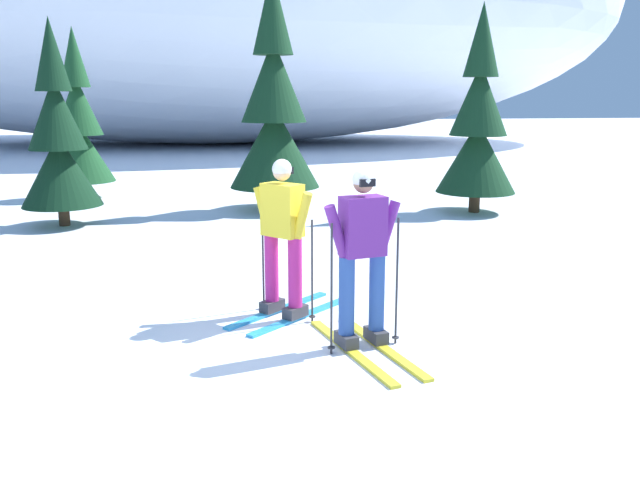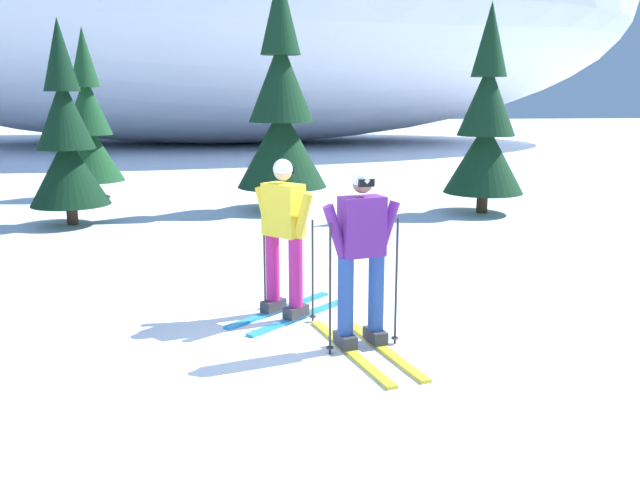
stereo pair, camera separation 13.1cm
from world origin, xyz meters
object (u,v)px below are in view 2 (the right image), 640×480
at_px(skier_purple_jacket, 362,257).
at_px(skier_yellow_jacket, 284,235).
at_px(pine_tree_far_left, 89,128).
at_px(pine_tree_center_left, 66,141).
at_px(pine_tree_center_right, 281,112).
at_px(pine_tree_far_right, 486,127).

xyz_separation_m(skier_purple_jacket, skier_yellow_jacket, (-0.65, 0.99, 0.01)).
relative_size(skier_purple_jacket, pine_tree_far_left, 0.46).
xyz_separation_m(pine_tree_center_left, pine_tree_center_right, (4.00, 1.17, 0.46)).
bearing_deg(skier_yellow_jacket, pine_tree_far_right, 53.15).
bearing_deg(pine_tree_center_left, pine_tree_far_right, 1.89).
height_order(skier_purple_jacket, pine_tree_far_right, pine_tree_far_right).
bearing_deg(pine_tree_center_right, skier_purple_jacket, -88.72).
xyz_separation_m(pine_tree_center_right, pine_tree_far_right, (4.03, -0.91, -0.28)).
bearing_deg(pine_tree_far_left, pine_tree_far_right, -20.94).
height_order(skier_purple_jacket, pine_tree_center_left, pine_tree_center_left).
bearing_deg(pine_tree_far_right, skier_purple_jacket, -118.82).
xyz_separation_m(skier_yellow_jacket, pine_tree_far_right, (4.51, 6.01, 0.83)).
distance_m(skier_purple_jacket, pine_tree_far_right, 8.04).
bearing_deg(skier_yellow_jacket, pine_tree_center_right, 86.08).
height_order(pine_tree_far_left, pine_tree_center_right, pine_tree_center_right).
relative_size(pine_tree_center_left, pine_tree_center_right, 0.77).
height_order(skier_yellow_jacket, pine_tree_far_right, pine_tree_far_right).
distance_m(pine_tree_far_left, pine_tree_far_right, 8.93).
height_order(skier_yellow_jacket, pine_tree_center_right, pine_tree_center_right).
xyz_separation_m(skier_purple_jacket, pine_tree_far_right, (3.86, 7.01, 0.85)).
height_order(skier_purple_jacket, pine_tree_far_left, pine_tree_far_left).
height_order(pine_tree_far_left, pine_tree_far_right, pine_tree_far_right).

